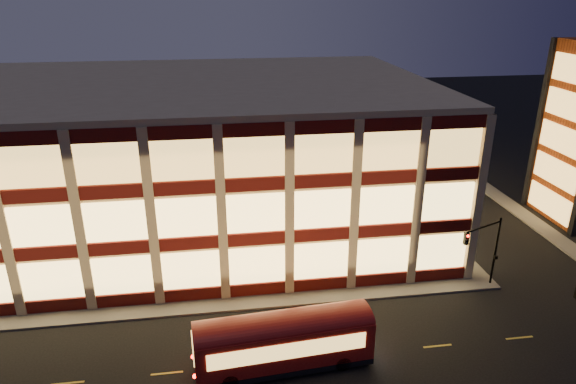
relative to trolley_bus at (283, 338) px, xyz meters
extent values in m
plane|color=black|center=(-5.39, 6.34, -2.10)|extent=(200.00, 200.00, 0.00)
cube|color=#514F4C|center=(-8.39, 7.34, -2.03)|extent=(54.00, 2.00, 0.15)
cube|color=#514F4C|center=(17.61, 23.34, -2.03)|extent=(2.00, 30.00, 0.15)
cube|color=#514F4C|center=(28.61, 23.34, -2.03)|extent=(2.00, 30.00, 0.15)
cube|color=tan|center=(-8.39, 23.34, 4.90)|extent=(50.00, 30.00, 14.00)
cube|color=tan|center=(-8.39, 23.34, 12.15)|extent=(50.40, 30.40, 0.50)
cube|color=#470C0A|center=(-8.39, 8.22, -1.45)|extent=(50.10, 0.25, 1.00)
cube|color=#FFCD6B|center=(-8.39, 8.24, 0.65)|extent=(49.00, 0.20, 3.00)
cube|color=#470C0A|center=(16.73, 23.34, -1.45)|extent=(0.25, 30.10, 1.00)
cube|color=#FFCD6B|center=(16.71, 23.34, 0.65)|extent=(0.20, 29.00, 3.00)
cube|color=#470C0A|center=(-8.39, 8.22, 2.95)|extent=(50.10, 0.25, 1.00)
cube|color=#FFCD6B|center=(-8.39, 8.24, 5.05)|extent=(49.00, 0.20, 3.00)
cube|color=#470C0A|center=(16.73, 23.34, 2.95)|extent=(0.25, 30.10, 1.00)
cube|color=#FFCD6B|center=(16.71, 23.34, 5.05)|extent=(0.20, 29.00, 3.00)
cube|color=#470C0A|center=(-8.39, 8.22, 7.35)|extent=(50.10, 0.25, 1.00)
cube|color=#FFCD6B|center=(-8.39, 8.24, 9.45)|extent=(49.00, 0.20, 3.00)
cube|color=#470C0A|center=(16.73, 23.34, 7.35)|extent=(0.25, 30.10, 1.00)
cube|color=#FFCD6B|center=(16.71, 23.34, 9.45)|extent=(0.20, 29.00, 3.00)
cube|color=black|center=(30.61, 22.34, 6.90)|extent=(0.60, 0.60, 18.00)
cube|color=#E7AC50|center=(30.53, 18.34, -0.30)|extent=(0.16, 6.60, 2.60)
cube|color=#E7AC50|center=(30.53, 18.34, 3.10)|extent=(0.16, 6.60, 2.60)
cube|color=#E7AC50|center=(30.53, 18.34, 6.50)|extent=(0.16, 6.60, 2.60)
cube|color=#E7AC50|center=(30.53, 18.34, 9.90)|extent=(0.16, 6.60, 2.60)
cube|color=#E7AC50|center=(30.53, 18.34, 13.30)|extent=(0.16, 6.60, 2.60)
cylinder|color=black|center=(18.11, 7.14, 0.90)|extent=(0.18, 0.18, 6.00)
cylinder|color=black|center=(16.36, 6.39, 3.60)|extent=(3.56, 1.63, 0.14)
cube|color=black|center=(14.61, 5.64, 3.10)|extent=(0.32, 0.32, 0.95)
sphere|color=#FF0C05|center=(14.61, 5.46, 3.40)|extent=(0.20, 0.20, 0.20)
cube|color=black|center=(18.11, 6.94, 0.50)|extent=(0.25, 0.18, 0.28)
cube|color=maroon|center=(0.00, 0.00, -0.20)|extent=(11.37, 3.67, 2.57)
cube|color=black|center=(0.00, 0.00, -1.71)|extent=(11.37, 3.67, 0.39)
cylinder|color=black|center=(-3.47, -1.51, -1.60)|extent=(1.03, 0.41, 1.01)
cylinder|color=black|center=(-3.67, 0.95, -1.60)|extent=(1.03, 0.41, 1.01)
cylinder|color=black|center=(3.67, -0.95, -1.60)|extent=(1.03, 0.41, 1.01)
cylinder|color=black|center=(3.47, 1.51, -1.60)|extent=(1.03, 0.41, 1.01)
cube|color=#E7AC50|center=(0.11, -1.42, 0.14)|extent=(9.82, 0.83, 1.12)
cube|color=#E7AC50|center=(-0.11, 1.42, 0.14)|extent=(9.82, 0.83, 1.12)
camera|label=1|loc=(-3.61, -26.27, 20.56)|focal=32.00mm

